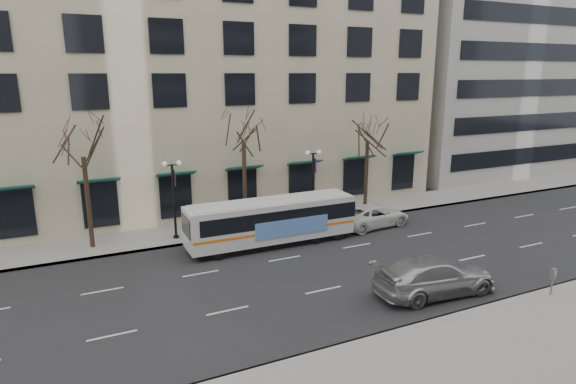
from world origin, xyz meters
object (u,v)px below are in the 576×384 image
tree_far_left (82,141)px  lamp_post_left (174,196)px  silver_car (435,276)px  tree_far_mid (243,129)px  lamp_post_right (313,181)px  tree_far_right (368,129)px  white_pickup (373,216)px  city_bus (273,220)px  pay_station (553,276)px

tree_far_left → lamp_post_left: tree_far_left is taller
lamp_post_left → silver_car: size_ratio=0.84×
tree_far_mid → lamp_post_right: tree_far_mid is taller
tree_far_left → silver_car: (14.76, -13.72, -5.79)m
tree_far_right → lamp_post_right: bearing=-173.1°
tree_far_left → lamp_post_right: 15.48m
silver_car → white_pickup: bearing=-14.7°
lamp_post_left → white_pickup: lamp_post_left is taller
city_bus → pay_station: size_ratio=7.97×
tree_far_mid → city_bus: (0.34, -4.01, -5.32)m
lamp_post_left → lamp_post_right: (10.00, 0.00, 0.00)m
tree_far_left → tree_far_right: (20.00, 0.00, -0.28)m
city_bus → silver_car: bearing=-65.2°
tree_far_right → tree_far_left: bearing=180.0°
lamp_post_right → silver_car: (-0.25, -13.12, -2.04)m
silver_car → white_pickup: 10.69m
lamp_post_right → lamp_post_left: bearing=180.0°
lamp_post_right → pay_station: bearing=-74.2°
tree_far_left → white_pickup: 19.48m
tree_far_left → lamp_post_left: bearing=-6.8°
lamp_post_right → white_pickup: (3.20, -3.00, -2.19)m
city_bus → white_pickup: (7.87, 0.41, -0.83)m
pay_station → lamp_post_right: bearing=97.0°
lamp_post_right → tree_far_right: bearing=6.9°
tree_far_mid → pay_station: (9.52, -16.50, -5.78)m
tree_far_left → city_bus: (10.34, -4.01, -5.11)m
tree_far_right → pay_station: size_ratio=5.99×
tree_far_right → white_pickup: tree_far_right is taller
tree_far_mid → lamp_post_left: 6.40m
lamp_post_right → pay_station: size_ratio=3.87×
tree_far_right → pay_station: (-0.48, -16.50, -5.30)m
tree_far_mid → pay_station: 19.91m
silver_car → white_pickup: size_ratio=1.15×
city_bus → lamp_post_right: bearing=36.5°
lamp_post_left → tree_far_right: bearing=2.3°
city_bus → silver_car: (4.42, -9.71, -0.68)m
lamp_post_right → silver_car: size_ratio=0.84×
city_bus → white_pickup: 7.92m
pay_station → tree_far_mid: bearing=111.2°
lamp_post_left → lamp_post_right: size_ratio=1.00×
tree_far_right → lamp_post_left: size_ratio=1.55×
tree_far_left → tree_far_mid: bearing=0.0°
lamp_post_right → white_pickup: 4.90m
tree_far_right → lamp_post_right: tree_far_right is taller
silver_car → pay_station: (4.76, -2.78, 0.22)m
tree_far_mid → tree_far_right: tree_far_mid is taller
tree_far_right → lamp_post_left: tree_far_right is taller
lamp_post_right → pay_station: (4.51, -15.90, -1.82)m
tree_far_right → lamp_post_right: size_ratio=1.55×
lamp_post_left → city_bus: bearing=-32.6°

